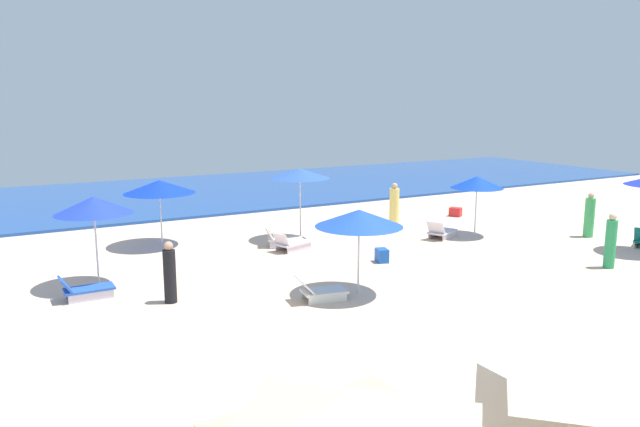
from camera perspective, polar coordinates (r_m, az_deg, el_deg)
The scene contains 18 objects.
ground_plane at distance 13.06m, azimuth 15.21°, elevation -12.55°, with size 60.00×60.00×0.00m, color beige.
ocean at distance 33.21m, azimuth -13.93°, elevation 1.74°, with size 60.00×13.53×0.12m, color #1D4897.
umbrella_0 at distance 17.39m, azimuth -20.50°, elevation 0.73°, with size 2.07×2.07×2.50m.
lounge_chair_0_0 at distance 16.85m, azimuth -21.18°, elevation -6.66°, with size 1.33×0.62×0.65m.
umbrella_1 at distance 15.71m, azimuth 3.69°, elevation -0.43°, with size 2.30×2.30×2.27m.
lounge_chair_1_0 at distance 15.60m, azimuth -0.01°, elevation -7.29°, with size 1.39×0.85×0.66m.
umbrella_2 at distance 21.69m, azimuth -14.84°, elevation 2.45°, with size 2.47×2.47×2.32m.
umbrella_4 at distance 21.82m, azimuth -1.88°, elevation 3.78°, with size 2.14×2.14×2.62m.
lounge_chair_4_0 at distance 20.65m, azimuth -2.72°, elevation -2.80°, with size 1.44×1.00×0.68m.
lounge_chair_4_1 at distance 21.17m, azimuth -3.58°, elevation -2.40°, with size 1.42×1.04×0.74m.
umbrella_6 at distance 23.31m, azimuth 14.54°, elevation 2.86°, with size 1.95×1.95×2.25m.
lounge_chair_6_0 at distance 22.86m, azimuth 11.30°, elevation -1.66°, with size 1.50×1.16×0.72m.
beachgoer_0 at distance 15.78m, azimuth -13.93°, elevation -5.52°, with size 0.40×0.40×1.59m.
beachgoer_1 at distance 20.40m, azimuth 25.63°, elevation -2.45°, with size 0.39×0.39×1.70m.
beachgoer_2 at distance 24.92m, azimuth 6.99°, elevation 0.76°, with size 0.55×0.55×1.72m.
beachgoer_3 at distance 24.64m, azimuth 23.98°, elevation -0.27°, with size 0.49×0.49×1.66m.
cooler_box_0 at distance 19.28m, azimuth 5.83°, elevation -3.94°, with size 0.45×0.34×0.43m, color #1951B5.
cooler_box_2 at distance 27.24m, azimuth 12.61°, elevation 0.14°, with size 0.49×0.38×0.38m, color red.
Camera 1 is at (-8.56, -8.46, 5.09)m, focal length 34.07 mm.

